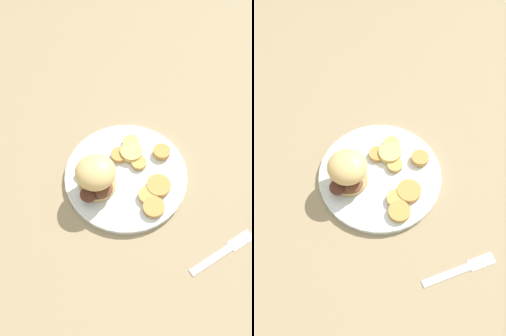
{
  "view_description": "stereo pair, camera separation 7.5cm",
  "coord_description": "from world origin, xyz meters",
  "views": [
    {
      "loc": [
        0.24,
        0.29,
        0.69
      ],
      "look_at": [
        0.0,
        0.0,
        0.04
      ],
      "focal_mm": 35.0,
      "sensor_mm": 36.0,
      "label": 1
    },
    {
      "loc": [
        0.18,
        0.34,
        0.69
      ],
      "look_at": [
        0.0,
        0.0,
        0.04
      ],
      "focal_mm": 35.0,
      "sensor_mm": 36.0,
      "label": 2
    }
  ],
  "objects": [
    {
      "name": "sandwich",
      "position": [
        0.07,
        -0.02,
        0.06
      ],
      "size": [
        0.1,
        0.12,
        0.09
      ],
      "color": "tan",
      "rests_on": "dinner_plate"
    },
    {
      "name": "potato_round_3",
      "position": [
        -0.04,
        -0.0,
        0.02
      ],
      "size": [
        0.04,
        0.04,
        0.01
      ],
      "primitive_type": "cylinder",
      "color": "tan",
      "rests_on": "dinner_plate"
    },
    {
      "name": "fork",
      "position": [
        -0.04,
        0.27,
        0.0
      ],
      "size": [
        0.16,
        0.04,
        0.0
      ],
      "color": "silver",
      "rests_on": "ground_plane"
    },
    {
      "name": "potato_round_4",
      "position": [
        -0.1,
        0.01,
        0.02
      ],
      "size": [
        0.04,
        0.04,
        0.01
      ],
      "primitive_type": "cylinder",
      "color": "#BC8942",
      "rests_on": "dinner_plate"
    },
    {
      "name": "potato_round_5",
      "position": [
        0.01,
        0.11,
        0.02
      ],
      "size": [
        0.05,
        0.05,
        0.01
      ],
      "primitive_type": "cylinder",
      "color": "#BC8942",
      "rests_on": "dinner_plate"
    },
    {
      "name": "potato_round_7",
      "position": [
        -0.05,
        -0.03,
        0.03
      ],
      "size": [
        0.05,
        0.05,
        0.02
      ],
      "primitive_type": "cylinder",
      "color": "#DBB766",
      "rests_on": "dinner_plate"
    },
    {
      "name": "potato_round_1",
      "position": [
        -0.06,
        -0.06,
        0.02
      ],
      "size": [
        0.04,
        0.04,
        0.01
      ],
      "primitive_type": "cylinder",
      "color": "tan",
      "rests_on": "dinner_plate"
    },
    {
      "name": "potato_round_2",
      "position": [
        -0.03,
        0.08,
        0.02
      ],
      "size": [
        0.06,
        0.06,
        0.01
      ],
      "primitive_type": "cylinder",
      "color": "#BC8942",
      "rests_on": "dinner_plate"
    },
    {
      "name": "dinner_plate",
      "position": [
        0.0,
        0.0,
        0.01
      ],
      "size": [
        0.29,
        0.29,
        0.02
      ],
      "color": "silver",
      "rests_on": "ground_plane"
    },
    {
      "name": "potato_round_6",
      "position": [
        -0.0,
        0.08,
        0.02
      ],
      "size": [
        0.04,
        0.04,
        0.01
      ],
      "primitive_type": "cylinder",
      "color": "tan",
      "rests_on": "dinner_plate"
    },
    {
      "name": "ground_plane",
      "position": [
        0.0,
        0.0,
        0.0
      ],
      "size": [
        4.0,
        4.0,
        0.0
      ],
      "primitive_type": "plane",
      "color": "#937F5B"
    },
    {
      "name": "potato_round_0",
      "position": [
        -0.02,
        -0.05,
        0.02
      ],
      "size": [
        0.04,
        0.04,
        0.01
      ],
      "primitive_type": "cylinder",
      "color": "#BC8942",
      "rests_on": "dinner_plate"
    }
  ]
}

